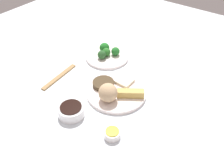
{
  "coord_description": "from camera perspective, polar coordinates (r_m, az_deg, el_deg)",
  "views": [
    {
      "loc": [
        -0.65,
        -0.5,
        0.76
      ],
      "look_at": [
        0.07,
        0.04,
        0.06
      ],
      "focal_mm": 40.67,
      "sensor_mm": 36.0,
      "label": 1
    }
  ],
  "objects": [
    {
      "name": "broccoli_plate",
      "position": [
        1.33,
        -1.09,
        4.03
      ],
      "size": [
        0.22,
        0.22,
        0.01
      ],
      "primitive_type": "cylinder",
      "color": "white",
      "rests_on": "tabletop"
    },
    {
      "name": "tabletop",
      "position": [
        1.12,
        -0.58,
        -4.68
      ],
      "size": [
        2.2,
        2.2,
        0.02
      ],
      "primitive_type": "cube",
      "color": "white",
      "rests_on": "ground"
    },
    {
      "name": "chopsticks_pair",
      "position": [
        1.22,
        -11.77,
        -0.47
      ],
      "size": [
        0.22,
        0.04,
        0.01
      ],
      "primitive_type": "cube",
      "rotation": [
        0.0,
        0.0,
        0.08
      ],
      "color": "#A6804E",
      "rests_on": "tabletop"
    },
    {
      "name": "soy_sauce_bowl",
      "position": [
        1.02,
        -9.14,
        -8.1
      ],
      "size": [
        0.1,
        0.1,
        0.04
      ],
      "primitive_type": "cylinder",
      "color": "white",
      "rests_on": "tabletop"
    },
    {
      "name": "sauce_ramekin_hot_mustard_liquid",
      "position": [
        0.93,
        0.06,
        -12.62
      ],
      "size": [
        0.05,
        0.05,
        0.0
      ],
      "primitive_type": "cylinder",
      "color": "yellow",
      "rests_on": "sauce_ramekin_hot_mustard"
    },
    {
      "name": "rice_scoop",
      "position": [
        1.03,
        -0.91,
        -4.11
      ],
      "size": [
        0.08,
        0.08,
        0.08
      ],
      "primitive_type": "sphere",
      "color": "tan",
      "rests_on": "main_plate"
    },
    {
      "name": "broccoli_floret_3",
      "position": [
        1.31,
        -1.29,
        5.08
      ],
      "size": [
        0.04,
        0.04,
        0.04
      ],
      "primitive_type": "sphere",
      "color": "#2A7428",
      "rests_on": "broccoli_plate"
    },
    {
      "name": "stir_fry_heap",
      "position": [
        1.12,
        -1.94,
        -2.04
      ],
      "size": [
        0.09,
        0.09,
        0.02
      ],
      "primitive_type": "cylinder",
      "color": "#402F1A",
      "rests_on": "main_plate"
    },
    {
      "name": "main_plate",
      "position": [
        1.1,
        1.02,
        -3.95
      ],
      "size": [
        0.26,
        0.26,
        0.02
      ],
      "primitive_type": "cylinder",
      "color": "white",
      "rests_on": "tabletop"
    },
    {
      "name": "crab_rangoon_wonton",
      "position": [
        1.14,
        2.78,
        -1.49
      ],
      "size": [
        0.07,
        0.07,
        0.01
      ],
      "primitive_type": "cube",
      "rotation": [
        0.0,
        0.0,
        -0.01
      ],
      "color": "beige",
      "rests_on": "main_plate"
    },
    {
      "name": "spring_roll",
      "position": [
        1.06,
        4.16,
        -4.27
      ],
      "size": [
        0.09,
        0.11,
        0.03
      ],
      "primitive_type": "cube",
      "rotation": [
        0.0,
        0.0,
        2.18
      ],
      "color": "tan",
      "rests_on": "main_plate"
    },
    {
      "name": "broccoli_floret_1",
      "position": [
        1.34,
        -1.71,
        6.04
      ],
      "size": [
        0.05,
        0.05,
        0.05
      ],
      "primitive_type": "sphere",
      "color": "#1E7223",
      "rests_on": "broccoli_plate"
    },
    {
      "name": "sauce_ramekin_hot_mustard",
      "position": [
        0.94,
        0.06,
        -13.24
      ],
      "size": [
        0.06,
        0.06,
        0.03
      ],
      "primitive_type": "cylinder",
      "color": "white",
      "rests_on": "tabletop"
    },
    {
      "name": "broccoli_floret_2",
      "position": [
        1.31,
        0.79,
        5.22
      ],
      "size": [
        0.04,
        0.04,
        0.04
      ],
      "primitive_type": "sphere",
      "color": "#227129",
      "rests_on": "broccoli_plate"
    },
    {
      "name": "broccoli_floret_0",
      "position": [
        1.29,
        -2.28,
        4.46
      ],
      "size": [
        0.04,
        0.04,
        0.04
      ],
      "primitive_type": "sphere",
      "color": "#285828",
      "rests_on": "broccoli_plate"
    },
    {
      "name": "soy_sauce_bowl_liquid",
      "position": [
        1.0,
        -9.26,
        -7.2
      ],
      "size": [
        0.09,
        0.09,
        0.0
      ],
      "primitive_type": "cylinder",
      "color": "black",
      "rests_on": "soy_sauce_bowl"
    }
  ]
}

